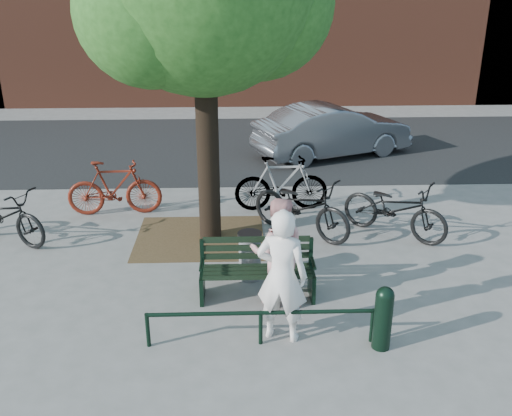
{
  "coord_description": "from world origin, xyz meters",
  "views": [
    {
      "loc": [
        -0.29,
        -7.64,
        4.59
      ],
      "look_at": [
        0.02,
        1.0,
        1.09
      ],
      "focal_mm": 40.0,
      "sensor_mm": 36.0,
      "label": 1
    }
  ],
  "objects_px": {
    "park_bench": "(257,267)",
    "person_left": "(282,276)",
    "litter_bin": "(250,256)",
    "parked_car": "(333,131)",
    "person_right": "(278,252)",
    "bicycle_c": "(301,206)",
    "bollard": "(383,316)"
  },
  "relations": [
    {
      "from": "person_right",
      "to": "bicycle_c",
      "type": "height_order",
      "value": "person_right"
    },
    {
      "from": "person_left",
      "to": "bicycle_c",
      "type": "relative_size",
      "value": 0.87
    },
    {
      "from": "person_left",
      "to": "parked_car",
      "type": "height_order",
      "value": "person_left"
    },
    {
      "from": "bollard",
      "to": "bicycle_c",
      "type": "distance_m",
      "value": 3.72
    },
    {
      "from": "park_bench",
      "to": "litter_bin",
      "type": "bearing_deg",
      "value": 100.1
    },
    {
      "from": "person_right",
      "to": "bicycle_c",
      "type": "distance_m",
      "value": 2.57
    },
    {
      "from": "park_bench",
      "to": "person_left",
      "type": "distance_m",
      "value": 1.25
    },
    {
      "from": "park_bench",
      "to": "bollard",
      "type": "xyz_separation_m",
      "value": [
        1.6,
        -1.41,
        0.01
      ]
    },
    {
      "from": "person_left",
      "to": "litter_bin",
      "type": "height_order",
      "value": "person_left"
    },
    {
      "from": "bollard",
      "to": "bicycle_c",
      "type": "bearing_deg",
      "value": 100.46
    },
    {
      "from": "park_bench",
      "to": "litter_bin",
      "type": "distance_m",
      "value": 0.55
    },
    {
      "from": "park_bench",
      "to": "litter_bin",
      "type": "height_order",
      "value": "park_bench"
    },
    {
      "from": "bollard",
      "to": "parked_car",
      "type": "relative_size",
      "value": 0.21
    },
    {
      "from": "bollard",
      "to": "litter_bin",
      "type": "xyz_separation_m",
      "value": [
        -1.7,
        1.95,
        -0.08
      ]
    },
    {
      "from": "parked_car",
      "to": "litter_bin",
      "type": "bearing_deg",
      "value": 138.32
    },
    {
      "from": "bicycle_c",
      "to": "person_left",
      "type": "bearing_deg",
      "value": -150.05
    },
    {
      "from": "person_left",
      "to": "bicycle_c",
      "type": "xyz_separation_m",
      "value": [
        0.64,
        3.37,
        -0.38
      ]
    },
    {
      "from": "park_bench",
      "to": "bollard",
      "type": "bearing_deg",
      "value": -41.48
    },
    {
      "from": "person_left",
      "to": "litter_bin",
      "type": "relative_size",
      "value": 2.33
    },
    {
      "from": "person_right",
      "to": "litter_bin",
      "type": "xyz_separation_m",
      "value": [
        -0.39,
        0.77,
        -0.44
      ]
    },
    {
      "from": "bicycle_c",
      "to": "bollard",
      "type": "bearing_deg",
      "value": -128.83
    },
    {
      "from": "person_left",
      "to": "bicycle_c",
      "type": "distance_m",
      "value": 3.45
    },
    {
      "from": "person_left",
      "to": "bicycle_c",
      "type": "height_order",
      "value": "person_left"
    },
    {
      "from": "litter_bin",
      "to": "parked_car",
      "type": "height_order",
      "value": "parked_car"
    },
    {
      "from": "person_right",
      "to": "bollard",
      "type": "xyz_separation_m",
      "value": [
        1.31,
        -1.18,
        -0.36
      ]
    },
    {
      "from": "litter_bin",
      "to": "park_bench",
      "type": "bearing_deg",
      "value": -79.9
    },
    {
      "from": "person_right",
      "to": "parked_car",
      "type": "xyz_separation_m",
      "value": [
        2.05,
        7.63,
        -0.14
      ]
    },
    {
      "from": "person_left",
      "to": "bicycle_c",
      "type": "bearing_deg",
      "value": -83.33
    },
    {
      "from": "park_bench",
      "to": "person_left",
      "type": "height_order",
      "value": "person_left"
    },
    {
      "from": "bicycle_c",
      "to": "park_bench",
      "type": "bearing_deg",
      "value": -161.71
    },
    {
      "from": "bicycle_c",
      "to": "parked_car",
      "type": "distance_m",
      "value": 5.35
    },
    {
      "from": "park_bench",
      "to": "person_right",
      "type": "height_order",
      "value": "person_right"
    }
  ]
}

